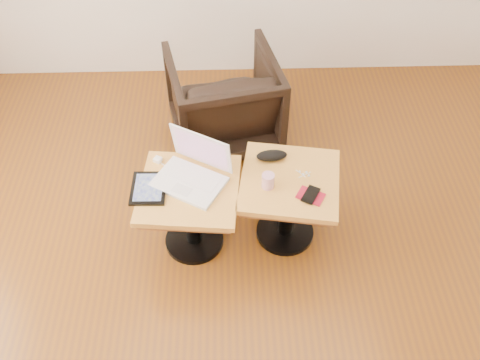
{
  "coord_description": "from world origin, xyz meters",
  "views": [
    {
      "loc": [
        -0.14,
        -1.48,
        2.63
      ],
      "look_at": [
        -0.08,
        0.48,
        0.54
      ],
      "focal_mm": 40.0,
      "sensor_mm": 36.0,
      "label": 1
    }
  ],
  "objects_px": {
    "laptop": "(193,171)",
    "armchair": "(224,100)",
    "striped_cup": "(268,181)",
    "side_table_right": "(289,194)",
    "side_table_left": "(190,202)"
  },
  "relations": [
    {
      "from": "laptop",
      "to": "armchair",
      "type": "bearing_deg",
      "value": 108.74
    },
    {
      "from": "striped_cup",
      "to": "armchair",
      "type": "relative_size",
      "value": 0.12
    },
    {
      "from": "striped_cup",
      "to": "armchair",
      "type": "bearing_deg",
      "value": 103.75
    },
    {
      "from": "side_table_right",
      "to": "striped_cup",
      "type": "bearing_deg",
      "value": -148.4
    },
    {
      "from": "side_table_left",
      "to": "laptop",
      "type": "height_order",
      "value": "laptop"
    },
    {
      "from": "side_table_left",
      "to": "side_table_right",
      "type": "xyz_separation_m",
      "value": [
        0.55,
        0.05,
        0.0
      ]
    },
    {
      "from": "side_table_left",
      "to": "striped_cup",
      "type": "relative_size",
      "value": 6.63
    },
    {
      "from": "side_table_left",
      "to": "side_table_right",
      "type": "height_order",
      "value": "same"
    },
    {
      "from": "side_table_right",
      "to": "armchair",
      "type": "relative_size",
      "value": 0.85
    },
    {
      "from": "side_table_left",
      "to": "armchair",
      "type": "relative_size",
      "value": 0.81
    },
    {
      "from": "laptop",
      "to": "striped_cup",
      "type": "distance_m",
      "value": 0.41
    },
    {
      "from": "side_table_right",
      "to": "armchair",
      "type": "distance_m",
      "value": 0.97
    },
    {
      "from": "laptop",
      "to": "striped_cup",
      "type": "xyz_separation_m",
      "value": [
        0.4,
        -0.08,
        -0.01
      ]
    },
    {
      "from": "side_table_right",
      "to": "laptop",
      "type": "distance_m",
      "value": 0.56
    },
    {
      "from": "side_table_left",
      "to": "armchair",
      "type": "bearing_deg",
      "value": 83.92
    }
  ]
}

